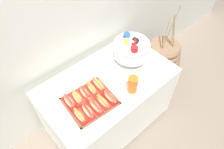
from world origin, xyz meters
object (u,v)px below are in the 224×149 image
Objects in this scene: floor_vase at (162,59)px; hot_dog_3 at (103,101)px; buffet_table at (108,102)px; serving_tray at (90,101)px; hot_dog_5 at (69,102)px; cup_stack at (133,84)px; hot_dog_1 at (88,111)px; hot_dog_4 at (110,97)px; punch_bowl at (131,49)px; hot_dog_9 at (99,85)px; hot_dog_8 at (92,89)px; hot_dog_7 at (85,93)px; hot_dog_6 at (77,97)px; hot_dog_0 at (80,116)px; hot_dog_2 at (95,106)px.

floor_vase is 1.43m from hot_dog_3.
serving_tray is at bearing -164.33° from buffet_table.
floor_vase is 6.52× the size of hot_dog_5.
hot_dog_5 is 0.98× the size of cup_stack.
buffet_table is 7.33× the size of hot_dog_1.
punch_bowl is at bearing 25.38° from hot_dog_4.
floor_vase is at bearing 6.65° from hot_dog_9.
floor_vase is 1.40m from hot_dog_8.
hot_dog_1 is (-1.43, -0.28, 0.57)m from floor_vase.
punch_bowl is at bearing -173.52° from floor_vase.
hot_dog_8 reaches higher than hot_dog_7.
hot_dog_9 is at bearing 131.47° from cup_stack.
hot_dog_6 is 1.12× the size of hot_dog_7.
hot_dog_2 is at bearing -4.70° from hot_dog_0.
hot_dog_0 is 0.15m from hot_dog_2.
hot_dog_3 is (0.22, -0.02, 0.00)m from hot_dog_0.
hot_dog_0 is at bearing -169.51° from floor_vase.
hot_dog_1 reaches higher than buffet_table.
cup_stack is (0.27, -0.23, 0.05)m from hot_dog_8.
floor_vase is 1.56m from hot_dog_1.
hot_dog_4 is 1.01× the size of hot_dog_7.
serving_tray is 2.62× the size of hot_dog_5.
hot_dog_5 is 0.93× the size of hot_dog_6.
hot_dog_6 is 0.23m from hot_dog_9.
punch_bowl is (0.75, 0.03, 0.13)m from hot_dog_5.
floor_vase is at bearing 10.49° from hot_dog_0.
hot_dog_5 is at bearing 177.12° from buffet_table.
floor_vase is (1.09, 0.13, -0.17)m from buffet_table.
hot_dog_3 is at bearing -166.94° from floor_vase.
punch_bowl reaches higher than hot_dog_0.
hot_dog_8 reaches higher than hot_dog_1.
hot_dog_2 is 0.51× the size of punch_bowl.
hot_dog_9 is (0.30, -0.02, -0.00)m from hot_dog_5.
hot_dog_8 is at bearing -4.70° from hot_dog_5.
floor_vase is 6.09× the size of hot_dog_6.
punch_bowl is (0.69, 0.20, 0.13)m from hot_dog_1.
punch_bowl is (0.61, 0.21, 0.13)m from hot_dog_2.
hot_dog_0 is 0.94× the size of cup_stack.
punch_bowl reaches higher than hot_dog_3.
hot_dog_5 reaches higher than hot_dog_2.
buffet_table is 3.65× the size of punch_bowl.
hot_dog_4 is at bearing -40.95° from hot_dog_6.
serving_tray is 2.57× the size of cup_stack.
hot_dog_4 reaches higher than hot_dog_6.
hot_dog_0 is 0.34m from hot_dog_9.
hot_dog_4 is (-0.12, -0.17, 0.40)m from buffet_table.
hot_dog_2 is at bearing -94.70° from hot_dog_7.
serving_tray reaches higher than buffet_table.
hot_dog_6 is 1.06× the size of hot_dog_8.
buffet_table is 0.51m from cup_stack.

